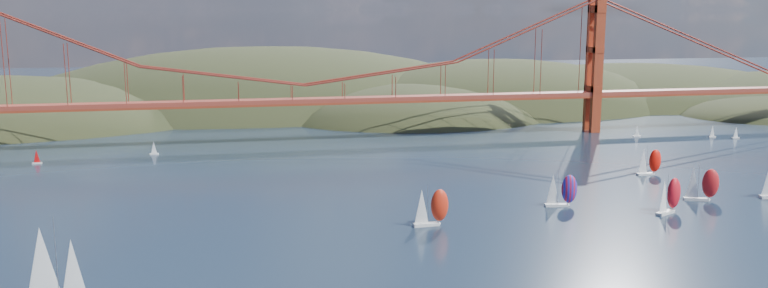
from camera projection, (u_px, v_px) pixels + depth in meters
headlands at (372, 130)px, 395.86m from camera, size 725.00×225.00×96.00m
bridge at (300, 58)px, 283.84m from camera, size 552.00×12.00×55.00m
sloop_navy at (51, 266)px, 128.70m from camera, size 10.38×6.58×15.50m
racer_0 at (430, 207)px, 175.99m from camera, size 8.64×3.58×9.88m
racer_1 at (669, 195)px, 186.63m from camera, size 8.88×6.57×10.00m
racer_2 at (701, 183)px, 199.20m from camera, size 8.91×5.97×9.97m
racer_3 at (649, 161)px, 230.36m from camera, size 7.81×3.16×9.00m
racer_rwb at (561, 190)px, 193.30m from camera, size 8.45×4.21×9.51m
distant_boat_2 at (37, 157)px, 247.40m from camera, size 3.00×2.00×4.70m
distant_boat_3 at (154, 148)px, 262.86m from camera, size 3.00×2.00×4.70m
distant_boat_4 at (637, 131)px, 299.45m from camera, size 3.00×2.00×4.70m
distant_boat_5 at (712, 132)px, 298.50m from camera, size 3.00×2.00×4.70m
distant_boat_6 at (736, 133)px, 296.06m from camera, size 3.00×2.00×4.70m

